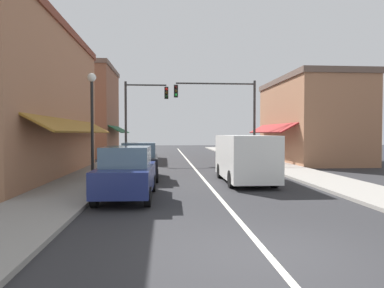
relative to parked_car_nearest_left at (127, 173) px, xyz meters
name	(u,v)px	position (x,y,z in m)	size (l,w,h in m)	color
ground_plane	(192,165)	(3.15, 12.25, -0.88)	(80.00, 80.00, 0.00)	#28282B
sidewalk_left	(112,165)	(-2.35, 12.25, -0.82)	(2.60, 56.00, 0.12)	gray
sidewalk_right	(269,164)	(8.65, 12.25, -0.82)	(2.60, 56.00, 0.12)	gray
lane_center_stripe	(192,165)	(3.15, 12.25, -0.88)	(0.14, 52.00, 0.01)	silver
storefront_left_block	(10,100)	(-6.43, 6.25, 3.00)	(6.87, 14.20, 7.75)	#9E6B4C
storefront_right_block	(310,120)	(12.49, 14.25, 2.34)	(6.41, 10.20, 6.42)	#9E6B4C
storefront_far_left	(92,112)	(-5.70, 22.25, 3.41)	(5.42, 8.20, 8.57)	brown
parked_car_nearest_left	(127,173)	(0.00, 0.00, 0.00)	(1.85, 4.14, 1.77)	navy
parked_car_second_left	(139,161)	(0.06, 5.03, 0.00)	(1.87, 4.15, 1.77)	black
van_in_lane	(245,157)	(4.87, 3.58, 0.27)	(2.04, 5.20, 2.12)	silver
traffic_signal_mast_arm	(227,106)	(5.89, 13.58, 3.35)	(6.09, 0.50, 6.12)	#333333
traffic_signal_left_corner	(139,109)	(-0.62, 14.71, 3.15)	(3.31, 0.50, 6.12)	#333333
street_lamp_left_near	(92,110)	(-1.73, 2.89, 2.30)	(0.36, 0.36, 4.71)	black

